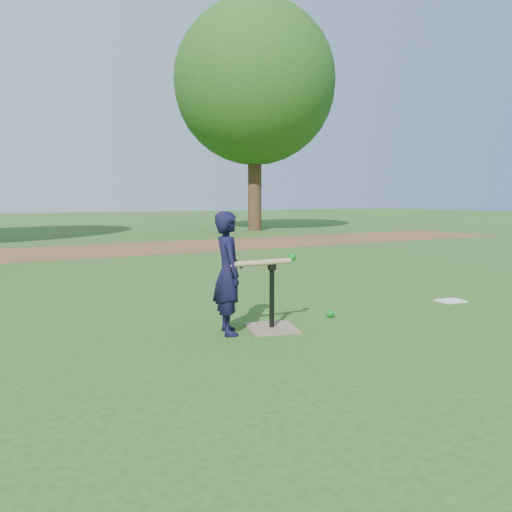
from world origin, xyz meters
TOP-DOWN VIEW (x-y plane):
  - ground at (0.00, 0.00)m, footprint 80.00×80.00m
  - dirt_strip at (0.00, 7.50)m, footprint 24.00×3.00m
  - child at (-0.53, -0.31)m, footprint 0.35×0.45m
  - wiffle_ball_ground at (0.63, -0.27)m, footprint 0.08×0.08m
  - clipboard at (2.35, -0.32)m, footprint 0.33×0.27m
  - batting_tee at (-0.12, -0.38)m, footprint 0.53×0.53m
  - swing_action at (-0.20, -0.39)m, footprint 0.72×0.15m
  - tree_right at (6.50, 12.00)m, footprint 5.80×5.80m

SIDE VIEW (x-z plane):
  - ground at x=0.00m, z-range 0.00..0.00m
  - dirt_strip at x=0.00m, z-range 0.00..0.01m
  - clipboard at x=2.35m, z-range 0.00..0.01m
  - wiffle_ball_ground at x=0.63m, z-range 0.00..0.08m
  - batting_tee at x=-0.12m, z-range -0.20..0.42m
  - child at x=-0.53m, z-range 0.00..1.09m
  - swing_action at x=-0.20m, z-range 0.59..0.68m
  - tree_right at x=6.50m, z-range 1.19..9.39m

